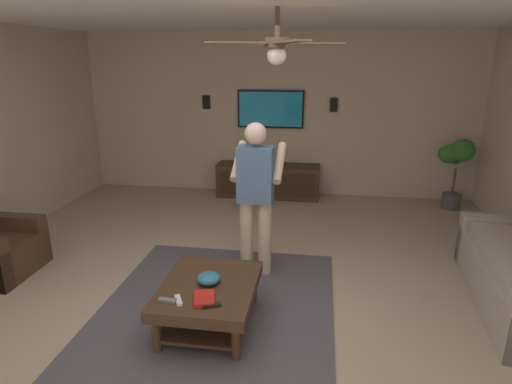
{
  "coord_description": "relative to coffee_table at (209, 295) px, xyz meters",
  "views": [
    {
      "loc": [
        -3.45,
        -0.74,
        2.25
      ],
      "look_at": [
        0.68,
        -0.11,
        0.94
      ],
      "focal_mm": 30.12,
      "sensor_mm": 36.0,
      "label": 1
    }
  ],
  "objects": [
    {
      "name": "remote_grey",
      "position": [
        -0.32,
        0.25,
        0.12
      ],
      "size": [
        0.06,
        0.15,
        0.02
      ],
      "primitive_type": "cube",
      "rotation": [
        0.0,
        0.0,
        1.49
      ],
      "color": "slate",
      "rests_on": "coffee_table"
    },
    {
      "name": "wall_speaker_left",
      "position": [
        3.96,
        -1.08,
        1.22
      ],
      "size": [
        0.06,
        0.12,
        0.22
      ],
      "primitive_type": "cube",
      "color": "black"
    },
    {
      "name": "ground_plane",
      "position": [
        0.29,
        -0.16,
        -0.3
      ],
      "size": [
        8.88,
        8.88,
        0.0
      ],
      "primitive_type": "plane",
      "color": "tan"
    },
    {
      "name": "coffee_table",
      "position": [
        0.0,
        0.0,
        0.0
      ],
      "size": [
        1.0,
        0.8,
        0.4
      ],
      "color": "#422B1C",
      "rests_on": "ground"
    },
    {
      "name": "bowl",
      "position": [
        0.02,
        0.0,
        0.15
      ],
      "size": [
        0.2,
        0.2,
        0.09
      ],
      "primitive_type": "ellipsoid",
      "color": "teal",
      "rests_on": "coffee_table"
    },
    {
      "name": "media_console",
      "position": [
        3.7,
        -0.05,
        -0.02
      ],
      "size": [
        0.45,
        1.7,
        0.55
      ],
      "rotation": [
        0.0,
        0.0,
        3.14
      ],
      "color": "#422B1C",
      "rests_on": "ground"
    },
    {
      "name": "book",
      "position": [
        -0.26,
        -0.03,
        0.12
      ],
      "size": [
        0.25,
        0.21,
        0.04
      ],
      "primitive_type": "cube",
      "rotation": [
        0.0,
        0.0,
        3.41
      ],
      "color": "red",
      "rests_on": "coffee_table"
    },
    {
      "name": "area_rug",
      "position": [
        0.2,
        0.0,
        -0.29
      ],
      "size": [
        2.61,
        2.16,
        0.01
      ],
      "primitive_type": "cube",
      "color": "#514C56",
      "rests_on": "ground"
    },
    {
      "name": "remote_white",
      "position": [
        -0.3,
        0.17,
        0.12
      ],
      "size": [
        0.15,
        0.11,
        0.02
      ],
      "primitive_type": "cube",
      "rotation": [
        0.0,
        0.0,
        3.63
      ],
      "color": "white",
      "rests_on": "coffee_table"
    },
    {
      "name": "potted_plant_tall",
      "position": [
        3.51,
        -2.92,
        0.43
      ],
      "size": [
        0.46,
        0.49,
        1.11
      ],
      "color": "#4C4C51",
      "rests_on": "ground"
    },
    {
      "name": "vase_round",
      "position": [
        3.72,
        -0.1,
        0.36
      ],
      "size": [
        0.22,
        0.22,
        0.22
      ],
      "primitive_type": "sphere",
      "color": "orange",
      "rests_on": "media_console"
    },
    {
      "name": "tv",
      "position": [
        3.94,
        -0.05,
        1.14
      ],
      "size": [
        0.05,
        1.1,
        0.62
      ],
      "rotation": [
        0.0,
        0.0,
        3.14
      ],
      "color": "black"
    },
    {
      "name": "person_standing",
      "position": [
        1.03,
        -0.25,
        0.64
      ],
      "size": [
        0.55,
        0.55,
        1.64
      ],
      "rotation": [
        0.0,
        0.0,
        -0.04
      ],
      "color": "#C6B793",
      "rests_on": "ground"
    },
    {
      "name": "remote_black",
      "position": [
        -0.34,
        -0.11,
        0.12
      ],
      "size": [
        0.1,
        0.16,
        0.02
      ],
      "primitive_type": "cube",
      "rotation": [
        0.0,
        0.0,
        1.97
      ],
      "color": "black",
      "rests_on": "coffee_table"
    },
    {
      "name": "wall_back_tv",
      "position": [
        4.04,
        -0.16,
        1.04
      ],
      "size": [
        0.1,
        6.67,
        2.66
      ],
      "primitive_type": "cube",
      "color": "#C6B299",
      "rests_on": "ground"
    },
    {
      "name": "ceiling_fan",
      "position": [
        0.56,
        -0.5,
        2.04
      ],
      "size": [
        1.16,
        1.15,
        0.46
      ],
      "color": "#4C3828"
    },
    {
      "name": "wall_speaker_right",
      "position": [
        3.96,
        1.04,
        1.23
      ],
      "size": [
        0.06,
        0.12,
        0.22
      ],
      "primitive_type": "cube",
      "color": "black"
    }
  ]
}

